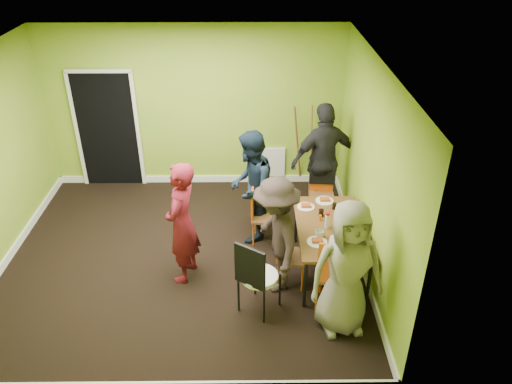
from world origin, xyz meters
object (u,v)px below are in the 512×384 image
(person_front_end, at_px, (347,269))
(dining_table, at_px, (331,229))
(person_back_end, at_px, (324,160))
(thermos, at_px, (327,221))
(person_left_far, at_px, (251,187))
(person_standing, at_px, (182,223))
(chair_back_end, at_px, (322,178))
(orange_bottle, at_px, (320,218))
(chair_front_end, at_px, (336,272))
(easel, at_px, (310,148))
(person_left_near, at_px, (276,236))
(chair_left_near, at_px, (287,250))
(chair_bentwood, at_px, (256,274))
(blue_bottle, at_px, (353,235))
(chair_left_far, at_px, (260,211))

(person_front_end, bearing_deg, dining_table, 83.20)
(dining_table, bearing_deg, person_back_end, 86.86)
(dining_table, xyz_separation_m, thermos, (-0.07, -0.04, 0.16))
(dining_table, relative_size, person_left_far, 0.89)
(person_standing, bearing_deg, chair_back_end, 140.77)
(person_standing, bearing_deg, orange_bottle, 110.58)
(chair_front_end, bearing_deg, person_back_end, 102.19)
(person_standing, bearing_deg, thermos, 104.95)
(chair_front_end, xyz_separation_m, person_left_far, (-1.01, 1.61, 0.25))
(chair_back_end, xyz_separation_m, easel, (-0.11, 0.92, 0.09))
(person_left_near, height_order, person_back_end, person_back_end)
(chair_left_near, xyz_separation_m, chair_front_end, (0.54, -0.56, 0.09))
(chair_front_end, height_order, orange_bottle, chair_front_end)
(person_standing, xyz_separation_m, person_front_end, (1.95, -0.95, 0.01))
(person_left_near, bearing_deg, person_front_end, 32.13)
(thermos, relative_size, person_left_far, 0.12)
(chair_bentwood, distance_m, person_standing, 1.20)
(chair_front_end, distance_m, person_standing, 2.02)
(blue_bottle, bearing_deg, easel, 95.55)
(chair_bentwood, height_order, person_standing, person_standing)
(orange_bottle, bearing_deg, person_standing, -173.60)
(chair_bentwood, bearing_deg, person_back_end, 99.12)
(chair_back_end, bearing_deg, person_left_near, 68.89)
(blue_bottle, bearing_deg, chair_bentwood, -160.08)
(chair_bentwood, relative_size, person_left_far, 0.62)
(blue_bottle, height_order, person_left_far, person_left_far)
(easel, bearing_deg, person_left_far, -124.41)
(chair_bentwood, relative_size, easel, 0.67)
(person_standing, bearing_deg, chair_bentwood, 67.58)
(chair_left_far, bearing_deg, easel, 157.77)
(person_front_end, bearing_deg, blue_bottle, 66.35)
(chair_front_end, bearing_deg, person_front_end, -60.82)
(chair_bentwood, xyz_separation_m, person_left_far, (-0.06, 1.63, 0.27))
(chair_bentwood, height_order, blue_bottle, chair_bentwood)
(chair_back_end, bearing_deg, chair_left_far, 38.81)
(blue_bottle, bearing_deg, orange_bottle, 126.63)
(dining_table, relative_size, chair_back_end, 1.55)
(orange_bottle, bearing_deg, blue_bottle, -53.37)
(dining_table, height_order, thermos, thermos)
(chair_left_far, relative_size, blue_bottle, 4.95)
(orange_bottle, bearing_deg, person_left_far, 141.63)
(easel, relative_size, blue_bottle, 8.50)
(person_left_near, bearing_deg, chair_left_near, 106.66)
(dining_table, bearing_deg, easel, 91.13)
(easel, height_order, person_front_end, person_front_end)
(easel, distance_m, person_standing, 3.05)
(chair_bentwood, bearing_deg, chair_front_end, 34.94)
(blue_bottle, xyz_separation_m, person_left_far, (-1.26, 1.19, 0.01))
(chair_left_near, xyz_separation_m, person_left_far, (-0.47, 1.06, 0.34))
(easel, height_order, person_standing, person_standing)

